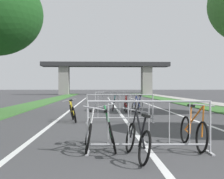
% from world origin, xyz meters
% --- Properties ---
extents(grass_verge_left, '(2.01, 62.66, 0.05)m').
position_xyz_m(grass_verge_left, '(-5.93, 25.63, 0.03)').
color(grass_verge_left, '#386B2D').
rests_on(grass_verge_left, ground).
extents(grass_verge_right, '(2.01, 62.66, 0.05)m').
position_xyz_m(grass_verge_right, '(5.93, 25.63, 0.03)').
color(grass_verge_right, '#386B2D').
rests_on(grass_verge_right, ground).
extents(sidewalk_path_right, '(1.65, 62.66, 0.08)m').
position_xyz_m(sidewalk_path_right, '(7.76, 25.63, 0.04)').
color(sidewalk_path_right, '#9E9B93').
rests_on(sidewalk_path_right, ground).
extents(lane_stripe_center, '(0.14, 36.25, 0.01)m').
position_xyz_m(lane_stripe_center, '(0.00, 18.13, 0.00)').
color(lane_stripe_center, silver).
rests_on(lane_stripe_center, ground).
extents(lane_stripe_right_lane, '(0.14, 36.25, 0.01)m').
position_xyz_m(lane_stripe_right_lane, '(2.71, 18.13, 0.00)').
color(lane_stripe_right_lane, silver).
rests_on(lane_stripe_right_lane, ground).
extents(lane_stripe_left_lane, '(0.14, 36.25, 0.01)m').
position_xyz_m(lane_stripe_left_lane, '(-2.71, 18.13, 0.00)').
color(lane_stripe_left_lane, silver).
rests_on(lane_stripe_left_lane, ground).
extents(overpass_bridge, '(22.31, 3.44, 5.66)m').
position_xyz_m(overpass_bridge, '(0.00, 51.79, 4.11)').
color(overpass_bridge, '#2D2D30').
rests_on(overpass_bridge, ground).
extents(crowd_barrier_nearest, '(2.49, 0.53, 1.05)m').
position_xyz_m(crowd_barrier_nearest, '(-0.05, 4.21, 0.52)').
color(crowd_barrier_nearest, '#ADADB2').
rests_on(crowd_barrier_nearest, ground).
extents(crowd_barrier_second, '(2.49, 0.52, 1.05)m').
position_xyz_m(crowd_barrier_second, '(-0.28, 9.37, 0.52)').
color(crowd_barrier_second, '#ADADB2').
rests_on(crowd_barrier_second, ground).
extents(crowd_barrier_third, '(2.49, 0.51, 1.05)m').
position_xyz_m(crowd_barrier_third, '(-0.05, 14.53, 0.52)').
color(crowd_barrier_third, '#ADADB2').
rests_on(crowd_barrier_third, ground).
extents(bicycle_orange_0, '(0.44, 1.73, 0.98)m').
position_xyz_m(bicycle_orange_0, '(1.00, 4.76, 0.36)').
color(bicycle_orange_0, black).
rests_on(bicycle_orange_0, ground).
extents(bicycle_blue_1, '(0.50, 1.67, 0.90)m').
position_xyz_m(bicycle_blue_1, '(0.92, 13.97, 0.36)').
color(bicycle_blue_1, black).
rests_on(bicycle_blue_1, ground).
extents(bicycle_teal_2, '(0.48, 1.66, 0.93)m').
position_xyz_m(bicycle_teal_2, '(-0.25, 15.09, 0.38)').
color(bicycle_teal_2, black).
rests_on(bicycle_teal_2, ground).
extents(bicycle_white_3, '(0.45, 1.65, 0.95)m').
position_xyz_m(bicycle_white_3, '(-1.25, 4.72, 0.35)').
color(bicycle_white_3, black).
rests_on(bicycle_white_3, ground).
extents(bicycle_black_4, '(0.54, 1.68, 0.91)m').
position_xyz_m(bicycle_black_4, '(-0.33, 3.80, 0.35)').
color(bicycle_black_4, black).
rests_on(bicycle_black_4, ground).
extents(bicycle_red_5, '(0.55, 1.63, 0.94)m').
position_xyz_m(bicycle_red_5, '(0.34, 14.15, 0.37)').
color(bicycle_red_5, black).
rests_on(bicycle_red_5, ground).
extents(bicycle_green_6, '(0.47, 1.61, 0.95)m').
position_xyz_m(bicycle_green_6, '(-0.79, 4.68, 0.36)').
color(bicycle_green_6, black).
rests_on(bicycle_green_6, ground).
extents(bicycle_yellow_7, '(0.68, 1.63, 0.86)m').
position_xyz_m(bicycle_yellow_7, '(-2.05, 9.87, 0.35)').
color(bicycle_yellow_7, black).
rests_on(bicycle_yellow_7, ground).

